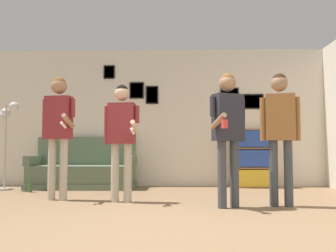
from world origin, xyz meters
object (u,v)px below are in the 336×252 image
at_px(floor_lamp, 6,123).
at_px(person_watcher_holding_cup, 228,124).
at_px(couch, 83,171).
at_px(bottle_on_floor, 30,186).
at_px(person_spectator_near_bookshelf, 280,124).
at_px(person_player_foreground_left, 58,123).
at_px(person_player_foreground_center, 122,130).
at_px(bookshelf, 253,158).

bearing_deg(floor_lamp, person_watcher_holding_cup, -27.44).
distance_m(couch, bottle_on_floor, 1.03).
xyz_separation_m(person_spectator_near_bookshelf, bottle_on_floor, (-3.79, 1.46, -0.93)).
distance_m(person_player_foreground_left, person_spectator_near_bookshelf, 3.07).
height_order(person_player_foreground_left, person_player_foreground_center, person_player_foreground_left).
bearing_deg(person_watcher_holding_cup, person_player_foreground_left, 164.84).
relative_size(person_watcher_holding_cup, bottle_on_floor, 5.91).
height_order(couch, bookshelf, bookshelf).
distance_m(couch, person_player_foreground_center, 2.19).
bearing_deg(couch, person_watcher_holding_cup, -43.73).
height_order(bookshelf, bottle_on_floor, bookshelf).
bearing_deg(couch, person_spectator_near_bookshelf, -35.20).
bearing_deg(couch, bookshelf, 3.40).
xyz_separation_m(floor_lamp, person_watcher_holding_cup, (3.71, -1.93, -0.17)).
height_order(person_player_foreground_left, person_watcher_holding_cup, person_player_foreground_left).
bearing_deg(floor_lamp, person_player_foreground_center, -32.33).
height_order(bookshelf, person_player_foreground_left, person_player_foreground_left).
xyz_separation_m(bookshelf, person_watcher_holding_cup, (-0.79, -2.48, 0.48)).
height_order(couch, person_watcher_holding_cup, person_watcher_holding_cup).
relative_size(bookshelf, person_player_foreground_left, 0.63).
bearing_deg(bookshelf, person_player_foreground_left, -149.48).
relative_size(couch, person_spectator_near_bookshelf, 1.14).
relative_size(person_player_foreground_center, bottle_on_floor, 5.69).
height_order(couch, person_player_foreground_left, person_player_foreground_left).
bearing_deg(person_spectator_near_bookshelf, couch, 144.80).
relative_size(person_spectator_near_bookshelf, bottle_on_floor, 5.97).
relative_size(floor_lamp, person_player_foreground_center, 0.97).
bearing_deg(person_player_foreground_center, couch, 118.55).
relative_size(bookshelf, person_player_foreground_center, 0.68).
bearing_deg(floor_lamp, person_spectator_near_bookshelf, -22.33).
relative_size(floor_lamp, person_player_foreground_left, 0.89).
bearing_deg(bottle_on_floor, bookshelf, 13.03).
xyz_separation_m(person_player_foreground_center, bottle_on_floor, (-1.71, 1.11, -0.88)).
distance_m(bookshelf, person_spectator_near_bookshelf, 2.42).
distance_m(person_player_foreground_left, person_watcher_holding_cup, 2.43).
relative_size(bookshelf, person_watcher_holding_cup, 0.66).
relative_size(bookshelf, floor_lamp, 0.70).
bearing_deg(bookshelf, couch, -176.60).
height_order(person_spectator_near_bookshelf, bottle_on_floor, person_spectator_near_bookshelf).
height_order(person_player_foreground_center, bottle_on_floor, person_player_foreground_center).
relative_size(person_player_foreground_center, person_watcher_holding_cup, 0.96).
relative_size(person_player_foreground_left, person_watcher_holding_cup, 1.05).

